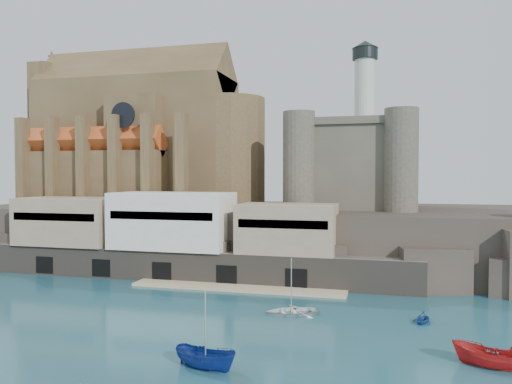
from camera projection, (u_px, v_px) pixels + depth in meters
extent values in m
plane|color=#1A4A58|center=(169.00, 326.00, 51.82)|extent=(300.00, 300.00, 0.00)
cube|color=#2B2520|center=(262.00, 234.00, 90.33)|extent=(100.00, 34.00, 10.00)
cube|color=#2B2520|center=(19.00, 250.00, 84.02)|extent=(9.00, 5.00, 6.00)
cube|color=#2B2520|center=(104.00, 254.00, 79.99)|extent=(9.00, 5.00, 6.00)
cube|color=#2B2520|center=(203.00, 259.00, 75.70)|extent=(9.00, 5.00, 6.00)
cube|color=#2B2520|center=(315.00, 264.00, 71.42)|extent=(9.00, 5.00, 6.00)
cube|color=#2B2520|center=(433.00, 269.00, 67.39)|extent=(9.00, 5.00, 6.00)
cube|color=#5C544A|center=(182.00, 264.00, 75.52)|extent=(70.00, 6.00, 4.50)
cube|color=tan|center=(237.00, 288.00, 68.72)|extent=(30.00, 4.00, 0.40)
cube|color=black|center=(45.00, 265.00, 78.28)|extent=(3.00, 0.40, 2.60)
cube|color=black|center=(102.00, 268.00, 75.76)|extent=(3.00, 0.40, 2.60)
cube|color=black|center=(162.00, 271.00, 73.24)|extent=(3.00, 0.40, 2.60)
cube|color=black|center=(227.00, 274.00, 70.72)|extent=(3.00, 0.40, 2.60)
cube|color=black|center=(296.00, 278.00, 68.20)|extent=(3.00, 0.40, 2.60)
cube|color=gray|center=(71.00, 221.00, 81.32)|extent=(16.00, 9.00, 7.50)
cube|color=silver|center=(173.00, 220.00, 76.76)|extent=(18.00, 9.00, 8.50)
cube|color=gray|center=(288.00, 228.00, 72.25)|extent=(14.00, 8.00, 7.00)
cube|color=brown|center=(136.00, 143.00, 98.23)|extent=(38.00, 14.00, 24.00)
cube|color=brown|center=(136.00, 82.00, 97.81)|extent=(38.00, 13.01, 13.01)
cylinder|color=brown|center=(228.00, 152.00, 93.51)|extent=(14.00, 14.00, 20.00)
cube|color=brown|center=(155.00, 153.00, 97.29)|extent=(10.00, 20.00, 20.00)
cube|color=brown|center=(91.00, 179.00, 90.29)|extent=(28.00, 5.00, 10.00)
cube|color=brown|center=(141.00, 178.00, 108.66)|extent=(28.00, 5.00, 10.00)
cube|color=#B0471E|center=(91.00, 142.00, 90.06)|extent=(28.00, 5.66, 5.66)
cube|color=#B0471E|center=(141.00, 148.00, 108.43)|extent=(28.00, 5.66, 5.66)
cube|color=brown|center=(53.00, 135.00, 102.94)|extent=(4.00, 10.00, 28.00)
cylinder|color=black|center=(123.00, 115.00, 85.42)|extent=(4.40, 0.30, 4.40)
cube|color=brown|center=(23.00, 162.00, 90.31)|extent=(1.60, 2.20, 16.00)
cube|color=brown|center=(52.00, 162.00, 88.75)|extent=(1.60, 2.20, 16.00)
cube|color=brown|center=(83.00, 162.00, 87.18)|extent=(1.60, 2.20, 16.00)
cube|color=brown|center=(115.00, 162.00, 85.62)|extent=(1.60, 2.20, 16.00)
cube|color=brown|center=(148.00, 161.00, 84.06)|extent=(1.60, 2.20, 16.00)
cube|color=brown|center=(182.00, 161.00, 82.50)|extent=(1.60, 2.20, 16.00)
cube|color=#494539|center=(352.00, 168.00, 86.85)|extent=(16.00, 16.00, 14.00)
cube|color=#494539|center=(352.00, 125.00, 86.59)|extent=(17.00, 17.00, 1.20)
cylinder|color=#494539|center=(299.00, 161.00, 81.09)|extent=(5.20, 5.20, 16.00)
cylinder|color=#494539|center=(401.00, 160.00, 77.06)|extent=(5.20, 5.20, 16.00)
cylinder|color=#494539|center=(313.00, 163.00, 96.57)|extent=(5.20, 5.20, 16.00)
cylinder|color=#494539|center=(399.00, 163.00, 92.53)|extent=(5.20, 5.20, 16.00)
cylinder|color=#B8C9BA|center=(365.00, 94.00, 87.82)|extent=(3.60, 3.60, 12.00)
cylinder|color=black|center=(365.00, 54.00, 87.58)|extent=(4.40, 4.40, 2.00)
cone|color=black|center=(365.00, 45.00, 87.52)|extent=(4.60, 4.60, 1.40)
imported|color=navy|center=(206.00, 369.00, 40.47)|extent=(2.58, 2.54, 5.64)
imported|color=#B31D1E|center=(489.00, 368.00, 40.67)|extent=(2.73, 2.69, 5.76)
imported|color=white|center=(291.00, 314.00, 56.41)|extent=(2.74, 4.35, 5.88)
imported|color=navy|center=(422.00, 323.00, 53.05)|extent=(2.98, 2.47, 2.97)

